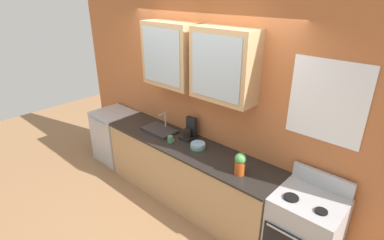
{
  "coord_description": "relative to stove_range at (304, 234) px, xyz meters",
  "views": [
    {
      "loc": [
        2.41,
        -2.53,
        2.77
      ],
      "look_at": [
        0.1,
        0.0,
        1.26
      ],
      "focal_mm": 28.22,
      "sensor_mm": 36.0,
      "label": 1
    }
  ],
  "objects": [
    {
      "name": "dishwasher",
      "position": [
        -3.33,
        -0.0,
        -0.01
      ],
      "size": [
        0.63,
        0.63,
        0.88
      ],
      "color": "#ADAFB5",
      "rests_on": "ground_plane"
    },
    {
      "name": "cup_near_sink",
      "position": [
        -1.86,
        -0.1,
        0.48
      ],
      "size": [
        0.11,
        0.07,
        0.09
      ],
      "color": "#4C7F59",
      "rests_on": "counter"
    },
    {
      "name": "counter",
      "position": [
        -1.66,
        0.0,
        -0.01
      ],
      "size": [
        2.65,
        0.64,
        0.88
      ],
      "color": "tan",
      "rests_on": "ground_plane"
    },
    {
      "name": "ground_plane",
      "position": [
        -1.66,
        0.0,
        -0.45
      ],
      "size": [
        10.0,
        10.0,
        0.0
      ],
      "primitive_type": "plane",
      "color": "#936B47"
    },
    {
      "name": "bowl_stack",
      "position": [
        -1.49,
        0.04,
        0.47
      ],
      "size": [
        0.2,
        0.2,
        0.07
      ],
      "color": "#669972",
      "rests_on": "counter"
    },
    {
      "name": "vase",
      "position": [
        -0.76,
        -0.09,
        0.57
      ],
      "size": [
        0.12,
        0.12,
        0.26
      ],
      "color": "#BF4C19",
      "rests_on": "counter"
    },
    {
      "name": "stove_range",
      "position": [
        0.0,
        0.0,
        0.0
      ],
      "size": [
        0.65,
        0.62,
        1.06
      ],
      "color": "#ADAFB5",
      "rests_on": "ground_plane"
    },
    {
      "name": "sink_faucet",
      "position": [
        -2.23,
        0.04,
        0.45
      ],
      "size": [
        0.49,
        0.3,
        0.25
      ],
      "color": "#2D2D30",
      "rests_on": "counter"
    },
    {
      "name": "coffee_maker",
      "position": [
        -1.76,
        0.17,
        0.54
      ],
      "size": [
        0.17,
        0.2,
        0.29
      ],
      "color": "black",
      "rests_on": "counter"
    },
    {
      "name": "back_wall_unit",
      "position": [
        -1.65,
        0.32,
        1.05
      ],
      "size": [
        5.16,
        0.42,
        2.71
      ],
      "color": "#B76638",
      "rests_on": "ground_plane"
    }
  ]
}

